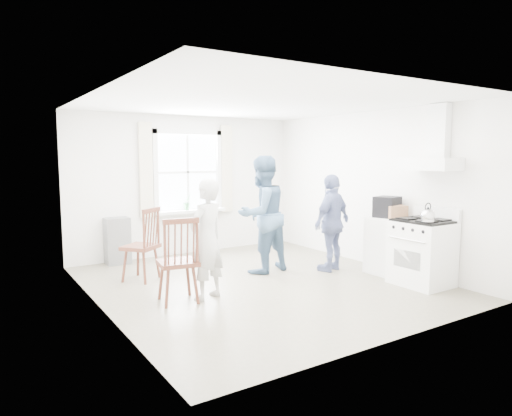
{
  "coord_description": "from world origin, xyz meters",
  "views": [
    {
      "loc": [
        -3.58,
        -5.46,
        1.85
      ],
      "look_at": [
        0.07,
        0.2,
        1.08
      ],
      "focal_mm": 32.0,
      "sensor_mm": 36.0,
      "label": 1
    }
  ],
  "objects_px": {
    "low_cabinet": "(387,246)",
    "person_left": "(207,239)",
    "windsor_chair_b": "(180,251)",
    "person_right": "(332,223)",
    "stereo_stack": "(387,207)",
    "person_mid": "(262,214)",
    "gas_stove": "(422,252)",
    "windsor_chair_a": "(147,236)"
  },
  "relations": [
    {
      "from": "low_cabinet",
      "to": "person_left",
      "type": "bearing_deg",
      "value": 172.08
    },
    {
      "from": "low_cabinet",
      "to": "windsor_chair_b",
      "type": "xyz_separation_m",
      "value": [
        -3.35,
        0.37,
        0.23
      ]
    },
    {
      "from": "person_right",
      "to": "stereo_stack",
      "type": "bearing_deg",
      "value": 116.9
    },
    {
      "from": "low_cabinet",
      "to": "person_mid",
      "type": "xyz_separation_m",
      "value": [
        -1.59,
        1.17,
        0.48
      ]
    },
    {
      "from": "low_cabinet",
      "to": "stereo_stack",
      "type": "relative_size",
      "value": 2.05
    },
    {
      "from": "low_cabinet",
      "to": "stereo_stack",
      "type": "distance_m",
      "value": 0.61
    },
    {
      "from": "person_right",
      "to": "gas_stove",
      "type": "bearing_deg",
      "value": 94.77
    },
    {
      "from": "windsor_chair_a",
      "to": "windsor_chair_b",
      "type": "distance_m",
      "value": 1.29
    },
    {
      "from": "gas_stove",
      "to": "person_left",
      "type": "height_order",
      "value": "person_left"
    },
    {
      "from": "person_left",
      "to": "windsor_chair_a",
      "type": "bearing_deg",
      "value": -95.72
    },
    {
      "from": "stereo_stack",
      "to": "windsor_chair_a",
      "type": "xyz_separation_m",
      "value": [
        -3.3,
        1.63,
        -0.39
      ]
    },
    {
      "from": "low_cabinet",
      "to": "windsor_chair_b",
      "type": "height_order",
      "value": "windsor_chair_b"
    },
    {
      "from": "person_mid",
      "to": "person_right",
      "type": "xyz_separation_m",
      "value": [
        1.0,
        -0.53,
        -0.15
      ]
    },
    {
      "from": "person_left",
      "to": "stereo_stack",
      "type": "bearing_deg",
      "value": 150.77
    },
    {
      "from": "stereo_stack",
      "to": "windsor_chair_b",
      "type": "distance_m",
      "value": 3.38
    },
    {
      "from": "windsor_chair_b",
      "to": "person_left",
      "type": "height_order",
      "value": "person_left"
    },
    {
      "from": "windsor_chair_a",
      "to": "windsor_chair_b",
      "type": "height_order",
      "value": "windsor_chair_b"
    },
    {
      "from": "stereo_stack",
      "to": "person_right",
      "type": "bearing_deg",
      "value": 133.47
    },
    {
      "from": "stereo_stack",
      "to": "person_mid",
      "type": "bearing_deg",
      "value": 144.08
    },
    {
      "from": "gas_stove",
      "to": "person_mid",
      "type": "relative_size",
      "value": 0.6
    },
    {
      "from": "windsor_chair_a",
      "to": "person_mid",
      "type": "height_order",
      "value": "person_mid"
    },
    {
      "from": "stereo_stack",
      "to": "person_right",
      "type": "distance_m",
      "value": 0.89
    },
    {
      "from": "gas_stove",
      "to": "stereo_stack",
      "type": "xyz_separation_m",
      "value": [
        0.06,
        0.72,
        0.58
      ]
    },
    {
      "from": "low_cabinet",
      "to": "person_mid",
      "type": "distance_m",
      "value": 2.03
    },
    {
      "from": "windsor_chair_a",
      "to": "person_right",
      "type": "distance_m",
      "value": 2.91
    },
    {
      "from": "person_right",
      "to": "person_mid",
      "type": "bearing_deg",
      "value": -44.63
    },
    {
      "from": "gas_stove",
      "to": "person_mid",
      "type": "bearing_deg",
      "value": 129.2
    },
    {
      "from": "windsor_chair_b",
      "to": "person_mid",
      "type": "xyz_separation_m",
      "value": [
        1.75,
        0.8,
        0.25
      ]
    },
    {
      "from": "windsor_chair_a",
      "to": "person_left",
      "type": "relative_size",
      "value": 0.71
    },
    {
      "from": "windsor_chair_b",
      "to": "person_right",
      "type": "xyz_separation_m",
      "value": [
        2.76,
        0.26,
        0.11
      ]
    },
    {
      "from": "person_mid",
      "to": "gas_stove",
      "type": "bearing_deg",
      "value": 119.84
    },
    {
      "from": "stereo_stack",
      "to": "person_right",
      "type": "xyz_separation_m",
      "value": [
        -0.58,
        0.61,
        -0.28
      ]
    },
    {
      "from": "gas_stove",
      "to": "person_left",
      "type": "bearing_deg",
      "value": 158.94
    },
    {
      "from": "gas_stove",
      "to": "low_cabinet",
      "type": "xyz_separation_m",
      "value": [
        0.07,
        0.7,
        -0.03
      ]
    },
    {
      "from": "gas_stove",
      "to": "stereo_stack",
      "type": "distance_m",
      "value": 0.93
    },
    {
      "from": "person_right",
      "to": "person_left",
      "type": "bearing_deg",
      "value": -11.18
    },
    {
      "from": "person_left",
      "to": "person_right",
      "type": "relative_size",
      "value": 1.0
    },
    {
      "from": "person_mid",
      "to": "windsor_chair_a",
      "type": "bearing_deg",
      "value": -25.17
    },
    {
      "from": "person_mid",
      "to": "windsor_chair_b",
      "type": "bearing_deg",
      "value": 15.17
    },
    {
      "from": "windsor_chair_b",
      "to": "low_cabinet",
      "type": "bearing_deg",
      "value": -6.29
    },
    {
      "from": "gas_stove",
      "to": "stereo_stack",
      "type": "bearing_deg",
      "value": 85.21
    },
    {
      "from": "stereo_stack",
      "to": "person_right",
      "type": "relative_size",
      "value": 0.28
    }
  ]
}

